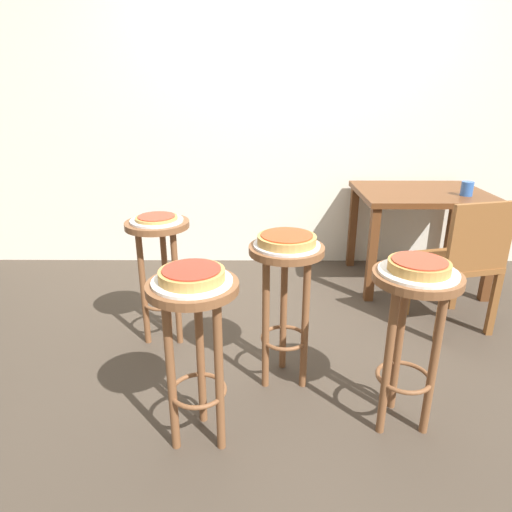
# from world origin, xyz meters

# --- Properties ---
(ground_plane) EXTENTS (6.00, 6.00, 0.00)m
(ground_plane) POSITION_xyz_m (0.00, 0.00, 0.00)
(ground_plane) COLOR #42382D
(back_wall) EXTENTS (6.00, 0.10, 3.00)m
(back_wall) POSITION_xyz_m (0.00, 1.65, 1.50)
(back_wall) COLOR silver
(back_wall) RESTS_ON ground_plane
(stool_foreground) EXTENTS (0.36, 0.36, 0.74)m
(stool_foreground) POSITION_xyz_m (-0.51, -0.56, 0.54)
(stool_foreground) COLOR brown
(stool_foreground) RESTS_ON ground_plane
(serving_plate_foreground) EXTENTS (0.31, 0.31, 0.01)m
(serving_plate_foreground) POSITION_xyz_m (-0.51, -0.56, 0.75)
(serving_plate_foreground) COLOR white
(serving_plate_foreground) RESTS_ON stool_foreground
(pizza_foreground) EXTENTS (0.25, 0.25, 0.05)m
(pizza_foreground) POSITION_xyz_m (-0.51, -0.56, 0.78)
(pizza_foreground) COLOR tan
(pizza_foreground) RESTS_ON serving_plate_foreground
(stool_middle) EXTENTS (0.36, 0.36, 0.74)m
(stool_middle) POSITION_xyz_m (0.38, -0.46, 0.54)
(stool_middle) COLOR brown
(stool_middle) RESTS_ON ground_plane
(serving_plate_middle) EXTENTS (0.32, 0.32, 0.01)m
(serving_plate_middle) POSITION_xyz_m (0.38, -0.46, 0.75)
(serving_plate_middle) COLOR white
(serving_plate_middle) RESTS_ON stool_middle
(pizza_middle) EXTENTS (0.25, 0.25, 0.05)m
(pizza_middle) POSITION_xyz_m (0.38, -0.46, 0.78)
(pizza_middle) COLOR #B78442
(pizza_middle) RESTS_ON serving_plate_middle
(stool_leftside) EXTENTS (0.36, 0.36, 0.74)m
(stool_leftside) POSITION_xyz_m (-0.12, -0.14, 0.54)
(stool_leftside) COLOR brown
(stool_leftside) RESTS_ON ground_plane
(serving_plate_leftside) EXTENTS (0.32, 0.32, 0.01)m
(serving_plate_leftside) POSITION_xyz_m (-0.12, -0.14, 0.75)
(serving_plate_leftside) COLOR silver
(serving_plate_leftside) RESTS_ON stool_leftside
(pizza_leftside) EXTENTS (0.28, 0.28, 0.05)m
(pizza_leftside) POSITION_xyz_m (-0.12, -0.14, 0.78)
(pizza_leftside) COLOR tan
(pizza_leftside) RESTS_ON serving_plate_leftside
(stool_rear) EXTENTS (0.36, 0.36, 0.74)m
(stool_rear) POSITION_xyz_m (-0.83, 0.28, 0.54)
(stool_rear) COLOR brown
(stool_rear) RESTS_ON ground_plane
(serving_plate_rear) EXTENTS (0.29, 0.29, 0.01)m
(serving_plate_rear) POSITION_xyz_m (-0.83, 0.28, 0.75)
(serving_plate_rear) COLOR silver
(serving_plate_rear) RESTS_ON stool_rear
(pizza_rear) EXTENTS (0.23, 0.23, 0.02)m
(pizza_rear) POSITION_xyz_m (-0.83, 0.28, 0.76)
(pizza_rear) COLOR tan
(pizza_rear) RESTS_ON serving_plate_rear
(dining_table) EXTENTS (0.93, 0.79, 0.73)m
(dining_table) POSITION_xyz_m (0.96, 1.16, 0.62)
(dining_table) COLOR #5B3319
(dining_table) RESTS_ON ground_plane
(cup_near_edge) EXTENTS (0.08, 0.08, 0.10)m
(cup_near_edge) POSITION_xyz_m (1.21, 1.00, 0.78)
(cup_near_edge) COLOR #3360B2
(cup_near_edge) RESTS_ON dining_table
(wooden_chair) EXTENTS (0.48, 0.48, 0.85)m
(wooden_chair) POSITION_xyz_m (0.97, 0.40, 0.47)
(wooden_chair) COLOR brown
(wooden_chair) RESTS_ON ground_plane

